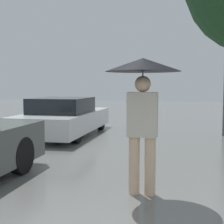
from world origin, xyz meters
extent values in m
cylinder|color=beige|center=(-0.39, 3.30, 0.42)|extent=(0.16, 0.16, 0.85)
cylinder|color=beige|center=(-0.16, 3.30, 0.42)|extent=(0.16, 0.16, 0.85)
cube|color=beige|center=(-0.28, 3.30, 1.16)|extent=(0.42, 0.25, 0.63)
sphere|color=beige|center=(-0.28, 3.30, 1.59)|extent=(0.23, 0.23, 0.23)
cylinder|color=#515456|center=(-0.28, 3.30, 1.43)|extent=(0.02, 0.02, 0.67)
cone|color=black|center=(-0.28, 3.30, 1.86)|extent=(1.07, 1.07, 0.19)
cylinder|color=black|center=(-2.50, 3.89, 0.33)|extent=(0.18, 0.66, 0.66)
cube|color=silver|center=(-3.36, 8.29, 0.44)|extent=(1.88, 4.37, 0.57)
cube|color=black|center=(-3.36, 8.07, 0.96)|extent=(1.60, 1.97, 0.46)
cylinder|color=black|center=(-4.20, 9.65, 0.28)|extent=(0.18, 0.56, 0.56)
cylinder|color=black|center=(-2.52, 9.65, 0.28)|extent=(0.18, 0.56, 0.56)
cylinder|color=black|center=(-4.20, 6.94, 0.28)|extent=(0.18, 0.56, 0.56)
cylinder|color=black|center=(-2.52, 6.94, 0.28)|extent=(0.18, 0.56, 0.56)
camera|label=1|loc=(0.24, -1.09, 1.58)|focal=50.00mm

